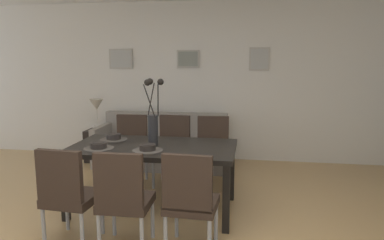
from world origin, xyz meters
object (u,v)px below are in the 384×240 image
object	(u,v)px
bowl_near_right	(114,136)
dining_chair_far_right	(173,147)
framed_picture_center	(188,59)
side_table	(98,145)
dining_chair_near_right	(130,146)
table_lamp	(97,107)
framed_picture_right	(259,59)
sofa	(162,147)
framed_picture_left	(121,59)
centerpiece_vase	(153,120)
dining_chair_near_left	(68,191)
bowl_far_left	(148,147)
bowl_near_left	(99,145)
dining_chair_mid_left	(190,198)
dining_chair_mid_right	(213,148)
dining_chair_far_left	(123,196)
dining_table	(153,152)

from	to	relation	value
bowl_near_right	dining_chair_far_right	bearing A→B (deg)	51.14
framed_picture_center	dining_chair_far_right	bearing A→B (deg)	-89.15
side_table	dining_chair_near_right	bearing A→B (deg)	-46.78
table_lamp	framed_picture_right	distance (m)	2.75
dining_chair_near_right	side_table	size ratio (longest dim) A/B	1.77
sofa	framed_picture_left	size ratio (longest dim) A/B	4.99
dining_chair_far_right	framed_picture_right	size ratio (longest dim) A/B	2.51
dining_chair_near_right	centerpiece_vase	world-z (taller)	centerpiece_vase
dining_chair_far_right	framed_picture_right	world-z (taller)	framed_picture_right
dining_chair_near_left	centerpiece_vase	bearing A→B (deg)	58.75
sofa	framed_picture_right	distance (m)	2.10
bowl_far_left	side_table	size ratio (longest dim) A/B	0.33
bowl_near_right	framed_picture_left	size ratio (longest dim) A/B	0.42
bowl_far_left	bowl_near_right	bearing A→B (deg)	140.44
dining_chair_near_left	sofa	bearing A→B (deg)	85.47
bowl_near_left	framed_picture_right	xyz separation A→B (m)	(1.70, 2.47, 0.89)
dining_chair_mid_left	bowl_near_left	bearing A→B (deg)	149.11
bowl_near_right	sofa	world-z (taller)	bowl_near_right
dining_chair_near_left	framed_picture_center	world-z (taller)	framed_picture_center
dining_chair_far_right	dining_chair_mid_right	bearing A→B (deg)	1.05
framed_picture_left	dining_chair_near_right	bearing A→B (deg)	-66.60
dining_chair_mid_left	bowl_far_left	xyz separation A→B (m)	(-0.56, 0.66, 0.27)
dining_chair_far_left	dining_table	bearing A→B (deg)	88.60
framed_picture_left	bowl_far_left	bearing A→B (deg)	-64.93
table_lamp	framed_picture_right	xyz separation A→B (m)	(2.60, 0.44, 0.78)
framed_picture_left	framed_picture_right	distance (m)	2.31
dining_chair_near_right	dining_chair_far_left	xyz separation A→B (m)	(0.54, -1.81, 0.00)
framed_picture_left	framed_picture_center	size ratio (longest dim) A/B	1.09
dining_chair_mid_right	sofa	bearing A→B (deg)	136.92
bowl_near_right	side_table	distance (m)	1.90
dining_chair_near_right	sofa	bearing A→B (deg)	75.72
dining_chair_near_right	bowl_near_left	xyz separation A→B (m)	(0.02, -1.11, 0.27)
dining_chair_far_right	sofa	distance (m)	0.95
dining_chair_far_left	dining_chair_mid_right	bearing A→B (deg)	72.58
dining_chair_far_left	dining_chair_far_right	world-z (taller)	same
dining_chair_near_left	dining_chair_near_right	xyz separation A→B (m)	(-0.01, 1.79, 0.00)
framed_picture_left	dining_chair_mid_right	bearing A→B (deg)	-37.62
bowl_near_right	framed_picture_left	world-z (taller)	framed_picture_left
bowl_near_left	dining_chair_far_right	bearing A→B (deg)	63.87
dining_table	dining_chair_far_right	xyz separation A→B (m)	(0.02, 0.92, -0.16)
dining_chair_near_right	dining_chair_mid_left	bearing A→B (deg)	-57.48
bowl_near_left	framed_picture_center	bearing A→B (deg)	77.68
dining_chair_far_right	framed_picture_center	distance (m)	1.77
side_table	framed_picture_right	world-z (taller)	framed_picture_right
bowl_near_right	table_lamp	distance (m)	1.83
bowl_near_right	framed_picture_center	bearing A→B (deg)	75.08
dining_chair_near_left	table_lamp	distance (m)	2.89
bowl_near_left	sofa	distance (m)	2.06
dining_chair_near_right	bowl_near_left	bearing A→B (deg)	-88.71
bowl_near_left	side_table	distance (m)	2.29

